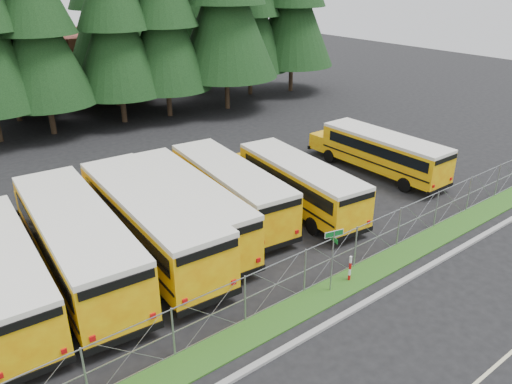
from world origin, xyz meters
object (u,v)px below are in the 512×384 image
(bus_2, at_px, (75,243))
(bus_east, at_px, (379,154))
(street_sign, at_px, (333,248))
(bus_1, at_px, (1,275))
(bus_3, at_px, (147,222))
(bus_5, at_px, (227,189))
(bus_4, at_px, (181,208))
(striped_bollard, at_px, (350,269))
(bus_6, at_px, (296,184))

(bus_2, distance_m, bus_east, 19.25)
(bus_2, relative_size, bus_east, 1.22)
(street_sign, bearing_deg, bus_1, 146.29)
(bus_east, distance_m, street_sign, 13.65)
(bus_2, bearing_deg, bus_1, -169.05)
(bus_3, xyz_separation_m, bus_5, (5.09, 1.02, -0.17))
(bus_1, bearing_deg, street_sign, -30.03)
(bus_2, relative_size, bus_3, 1.00)
(bus_4, bearing_deg, striped_bollard, -60.28)
(bus_2, relative_size, street_sign, 4.36)
(bus_4, xyz_separation_m, bus_5, (3.11, 0.57, -0.09))
(bus_5, height_order, bus_east, bus_5)
(bus_5, relative_size, street_sign, 3.87)
(bus_3, bearing_deg, bus_1, -174.78)
(bus_1, xyz_separation_m, street_sign, (10.64, -7.10, 0.60))
(street_sign, bearing_deg, bus_4, 107.21)
(bus_2, distance_m, bus_5, 8.40)
(bus_6, bearing_deg, striped_bollard, -107.84)
(bus_east, relative_size, street_sign, 3.56)
(bus_3, distance_m, bus_4, 2.03)
(bus_6, height_order, bus_east, bus_6)
(bus_4, relative_size, bus_east, 1.16)
(bus_east, height_order, striped_bollard, bus_east)
(bus_3, relative_size, striped_bollard, 10.16)
(bus_3, bearing_deg, bus_2, -178.86)
(bus_1, distance_m, striped_bollard, 13.78)
(bus_1, bearing_deg, striped_bollard, -27.29)
(bus_3, xyz_separation_m, striped_bollard, (5.54, -7.29, -1.00))
(street_sign, relative_size, striped_bollard, 2.34)
(bus_2, xyz_separation_m, bus_3, (3.26, -0.12, -0.01))
(bus_east, bearing_deg, bus_2, 179.32)
(street_sign, bearing_deg, bus_6, 58.27)
(bus_4, bearing_deg, bus_east, 2.46)
(bus_1, xyz_separation_m, bus_east, (22.25, 0.04, -0.12))
(bus_1, height_order, bus_4, bus_4)
(bus_5, bearing_deg, bus_2, -167.40)
(bus_3, height_order, bus_5, bus_3)
(bus_2, bearing_deg, bus_east, 3.69)
(striped_bollard, bearing_deg, bus_2, 139.88)
(bus_1, bearing_deg, bus_6, 2.20)
(bus_4, height_order, bus_east, bus_4)
(bus_5, xyz_separation_m, striped_bollard, (0.44, -8.31, -0.83))
(bus_4, height_order, street_sign, bus_4)
(bus_2, xyz_separation_m, street_sign, (7.64, -7.43, 0.43))
(bus_3, relative_size, bus_5, 1.12)
(bus_6, bearing_deg, bus_1, -175.19)
(striped_bollard, bearing_deg, street_sign, -178.96)
(bus_2, xyz_separation_m, bus_5, (8.35, 0.90, -0.18))
(bus_3, height_order, striped_bollard, bus_3)
(bus_1, xyz_separation_m, striped_bollard, (11.79, -7.08, -0.83))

